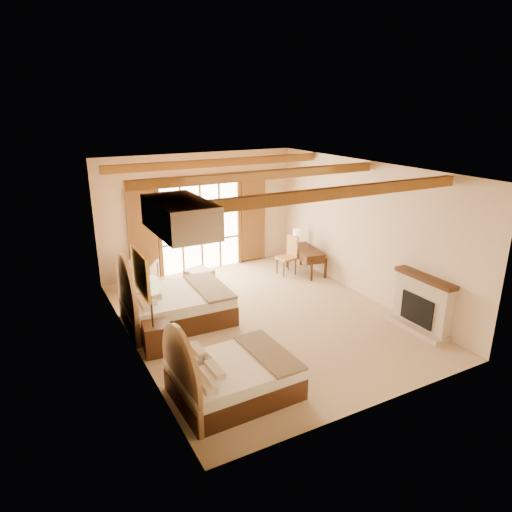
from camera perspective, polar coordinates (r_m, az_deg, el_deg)
floor at (r=10.01m, az=0.73°, el=-7.63°), size 7.00×7.00×0.00m
wall_back at (r=12.48m, az=-7.06°, el=5.38°), size 5.50×0.00×5.50m
wall_left at (r=8.50m, az=-15.69°, el=-1.52°), size 0.00×7.00×7.00m
wall_right at (r=10.96m, az=13.48°, el=3.15°), size 0.00×7.00×7.00m
ceiling at (r=9.06m, az=0.82°, el=10.85°), size 7.00×7.00×0.00m
ceiling_beams at (r=9.08m, az=0.81°, el=10.10°), size 5.39×4.60×0.18m
french_doors at (r=12.51m, az=-6.89°, el=3.77°), size 3.95×0.08×2.60m
fireplace at (r=9.89m, az=19.98°, el=-5.88°), size 0.46×1.40×1.16m
painting at (r=7.77m, az=-14.18°, el=-2.11°), size 0.06×0.95×0.75m
canopy_valance at (r=6.34m, az=-9.50°, el=4.94°), size 0.70×1.40×0.45m
bed_near at (r=7.38m, az=-3.70°, el=-14.75°), size 1.89×1.46×1.22m
bed_far at (r=9.77m, az=-10.71°, el=-5.88°), size 2.20×1.69×1.41m
nightstand at (r=8.75m, az=-12.24°, el=-10.02°), size 0.55×0.55×0.59m
floor_lamp at (r=8.24m, az=-13.10°, el=-4.18°), size 0.32×0.32×1.53m
armchair at (r=11.67m, az=-14.26°, el=-2.40°), size 1.06×1.07×0.71m
ottoman at (r=11.66m, az=-7.11°, el=-2.72°), size 0.73×0.73×0.42m
desk at (r=12.48m, az=6.26°, el=-0.48°), size 0.75×1.34×0.68m
desk_chair at (r=12.37m, az=3.90°, el=-0.81°), size 0.50×0.50×1.04m
desk_lamp at (r=12.69m, az=5.14°, el=2.90°), size 0.21×0.21×0.43m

